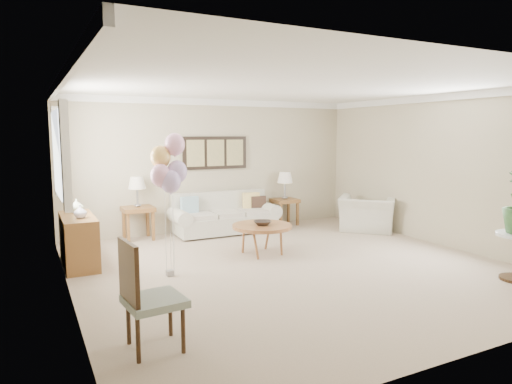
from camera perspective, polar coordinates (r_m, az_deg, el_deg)
ground_plane at (r=6.77m, az=4.55°, el=-9.29°), size 6.00×6.00×0.00m
room_shell at (r=6.52m, az=3.45°, el=4.62°), size 6.04×6.04×2.60m
wall_art_triptych at (r=9.15m, az=-5.11°, el=4.90°), size 1.35×0.06×0.65m
sofa at (r=8.96m, az=-3.97°, el=-3.13°), size 2.14×0.81×0.79m
end_table_left at (r=8.59m, az=-14.55°, el=-2.45°), size 0.56×0.51×0.61m
end_table_right at (r=9.70m, az=3.62°, el=-1.39°), size 0.51×0.46×0.56m
lamp_left at (r=8.52m, az=-14.66°, el=0.99°), size 0.31×0.31×0.55m
lamp_right at (r=9.63m, az=3.65°, el=1.70°), size 0.32×0.32×0.57m
coffee_table at (r=7.32m, az=0.76°, el=-4.40°), size 0.96×0.96×0.48m
decor_bowl at (r=7.27m, az=0.81°, el=-3.89°), size 0.37×0.37×0.07m
armchair at (r=9.37m, az=13.70°, el=-2.65°), size 1.40×1.40×0.69m
accent_chair at (r=4.24m, az=-13.60°, el=-12.25°), size 0.54×0.54×1.01m
credenza at (r=7.22m, az=-21.29°, el=-5.68°), size 0.46×1.20×0.74m
vase_white at (r=6.92m, az=-21.12°, el=-2.31°), size 0.21×0.21×0.19m
vase_sage at (r=7.41m, az=-21.53°, el=-1.63°), size 0.23×0.23×0.21m
balloon_cluster at (r=6.17m, az=-10.85°, el=3.12°), size 0.50×0.45×1.94m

